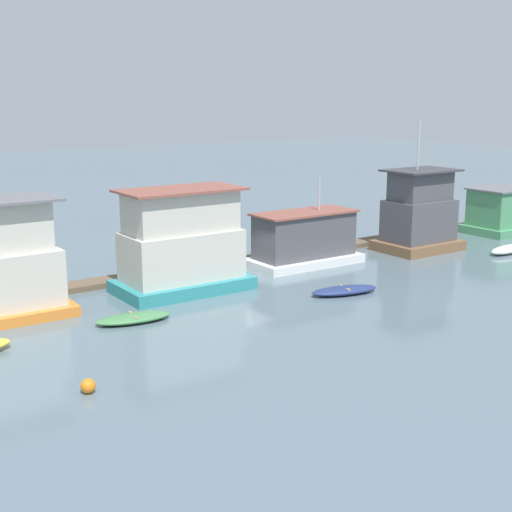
% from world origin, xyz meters
% --- Properties ---
extents(ground_plane, '(200.00, 200.00, 0.00)m').
position_xyz_m(ground_plane, '(0.00, 0.00, 0.00)').
color(ground_plane, slate).
extents(dock_walkway, '(59.60, 1.53, 0.30)m').
position_xyz_m(dock_walkway, '(0.00, 2.88, 0.15)').
color(dock_walkway, brown).
rests_on(dock_walkway, ground_plane).
extents(houseboat_teal, '(6.89, 3.95, 5.41)m').
position_xyz_m(houseboat_teal, '(-4.36, -0.51, 2.46)').
color(houseboat_teal, teal).
rests_on(houseboat_teal, ground_plane).
extents(houseboat_white, '(6.99, 3.35, 5.25)m').
position_xyz_m(houseboat_white, '(4.62, 0.57, 1.53)').
color(houseboat_white, white).
rests_on(houseboat_white, ground_plane).
extents(houseboat_brown, '(5.27, 3.81, 8.55)m').
position_xyz_m(houseboat_brown, '(13.40, -0.47, 2.35)').
color(houseboat_brown, brown).
rests_on(houseboat_brown, ground_plane).
extents(houseboat_green, '(5.56, 3.95, 3.36)m').
position_xyz_m(houseboat_green, '(23.33, 0.34, 1.58)').
color(houseboat_green, '#4C9360').
rests_on(houseboat_green, ground_plane).
extents(dinghy_green, '(3.63, 1.87, 0.39)m').
position_xyz_m(dinghy_green, '(-8.80, -3.97, 0.19)').
color(dinghy_green, '#47844C').
rests_on(dinghy_green, ground_plane).
extents(dinghy_navy, '(3.89, 2.07, 0.41)m').
position_xyz_m(dinghy_navy, '(2.21, -5.88, 0.21)').
color(dinghy_navy, navy).
rests_on(dinghy_navy, ground_plane).
extents(dinghy_white, '(3.66, 1.56, 0.50)m').
position_xyz_m(dinghy_white, '(17.61, -4.49, 0.25)').
color(dinghy_white, white).
rests_on(dinghy_white, ground_plane).
extents(mooring_post_near_left, '(0.31, 0.31, 2.20)m').
position_xyz_m(mooring_post_near_left, '(19.01, 1.86, 1.10)').
color(mooring_post_near_left, brown).
rests_on(mooring_post_near_left, ground_plane).
extents(mooring_post_far_left, '(0.27, 0.27, 1.26)m').
position_xyz_m(mooring_post_far_left, '(-1.67, 1.86, 0.63)').
color(mooring_post_far_left, brown).
rests_on(mooring_post_far_left, ground_plane).
extents(buoy_orange, '(0.53, 0.53, 0.53)m').
position_xyz_m(buoy_orange, '(-13.45, -10.34, 0.27)').
color(buoy_orange, orange).
rests_on(buoy_orange, ground_plane).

